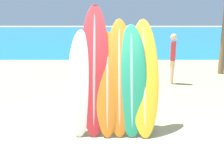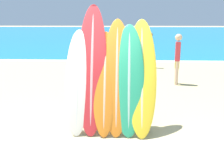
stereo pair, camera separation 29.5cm
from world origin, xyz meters
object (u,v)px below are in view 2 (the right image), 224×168
Objects in this scene: surfboard_slot_4 at (129,80)px; surfboard_slot_5 at (142,77)px; surfboard_slot_0 at (78,82)px; surfboard_slot_3 at (117,76)px; surfboard_rack at (110,112)px; person_near_water at (98,69)px; person_mid_beach at (150,49)px; surfboard_slot_1 at (92,69)px; surfboard_slot_2 at (105,83)px; person_far_left at (177,57)px.

surfboard_slot_4 is 0.26m from surfboard_slot_5.
surfboard_slot_0 is at bearing -176.70° from surfboard_slot_5.
surfboard_slot_3 is 1.00× the size of surfboard_slot_5.
surfboard_rack is 0.93× the size of person_near_water.
surfboard_slot_5 is at bearing 83.26° from person_mid_beach.
surfboard_slot_1 is 0.52m from surfboard_slot_3.
surfboard_slot_1 reaches higher than person_mid_beach.
surfboard_rack is 0.71× the size of surfboard_slot_5.
person_near_water reaches higher than surfboard_rack.
surfboard_slot_2 reaches higher than surfboard_rack.
surfboard_rack is 1.94m from person_near_water.
surfboard_rack is at bearing -22.02° from surfboard_slot_1.
surfboard_slot_3 is 0.25m from surfboard_slot_4.
surfboard_slot_3 is 1.31× the size of person_near_water.
person_far_left reaches higher than person_near_water.
surfboard_rack is 0.98× the size of person_mid_beach.
surfboard_slot_5 is (1.00, -0.02, -0.15)m from surfboard_slot_1.
surfboard_slot_1 is at bearing 157.98° from surfboard_rack.
person_far_left is (0.65, -3.17, 0.06)m from person_mid_beach.
surfboard_slot_4 reaches higher than person_far_left.
surfboard_slot_1 is at bearing 75.46° from person_mid_beach.
surfboard_slot_0 is 4.88m from person_far_left.
surfboard_slot_0 reaches higher than person_mid_beach.
surfboard_slot_5 reaches higher than person_far_left.
surfboard_slot_3 is (0.78, 0.05, 0.11)m from surfboard_slot_0.
surfboard_rack is 4.63m from person_far_left.
surfboard_slot_0 is at bearing -44.92° from person_near_water.
person_far_left is (2.10, 4.09, 0.53)m from surfboard_rack.
surfboard_slot_5 is at bearing 3.30° from surfboard_slot_0.
surfboard_slot_0 reaches higher than surfboard_slot_2.
surfboard_slot_2 reaches higher than person_near_water.
person_near_water is at bearing 82.68° from surfboard_slot_0.
surfboard_slot_3 is at bearing -19.83° from person_near_water.
surfboard_slot_5 is 7.18m from person_mid_beach.
surfboard_slot_3 reaches higher than surfboard_slot_0.
person_near_water is (-0.05, 1.68, -0.33)m from surfboard_slot_1.
surfboard_slot_5 is (0.74, 0.07, 0.12)m from surfboard_slot_2.
surfboard_slot_2 reaches higher than person_far_left.
person_mid_beach reaches higher than surfboard_rack.
person_mid_beach is at bearing 79.51° from surfboard_slot_3.
person_far_left is at bearing 101.48° from person_mid_beach.
surfboard_rack is at bearing -24.58° from person_near_water.
person_near_water is at bearing 107.76° from surfboard_slot_3.
surfboard_slot_2 is (0.26, -0.09, -0.27)m from surfboard_slot_1.
surfboard_slot_0 is 1.28m from surfboard_slot_5.
surfboard_slot_0 reaches higher than person_near_water.
surfboard_rack is 0.71× the size of surfboard_slot_3.
surfboard_slot_1 is 0.39m from surfboard_slot_2.
surfboard_slot_4 is 1.32× the size of person_mid_beach.
person_far_left is (2.75, 4.03, -0.07)m from surfboard_slot_0.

